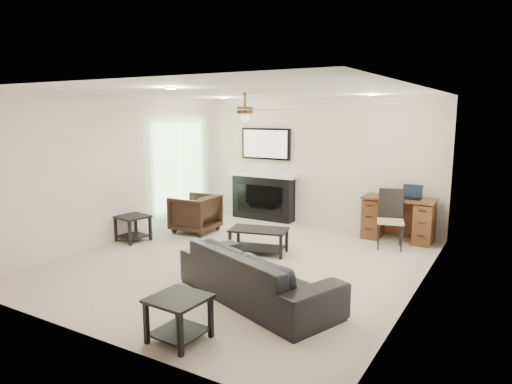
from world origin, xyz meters
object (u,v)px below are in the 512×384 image
(armchair, at_px, (195,213))
(desk, at_px, (398,219))
(fireplace_unit, at_px, (263,174))
(sofa, at_px, (257,274))
(coffee_table, at_px, (259,241))

(armchair, relative_size, desk, 0.63)
(fireplace_unit, bearing_deg, desk, -3.69)
(sofa, xyz_separation_m, coffee_table, (-0.90, 1.60, -0.12))
(sofa, distance_m, fireplace_unit, 4.25)
(coffee_table, xyz_separation_m, desk, (1.72, 1.90, 0.18))
(fireplace_unit, xyz_separation_m, desk, (2.84, -0.18, -0.57))
(coffee_table, bearing_deg, fireplace_unit, 103.81)
(armchair, bearing_deg, fireplace_unit, 156.18)
(coffee_table, relative_size, desk, 0.74)
(armchair, relative_size, fireplace_unit, 0.41)
(sofa, xyz_separation_m, fireplace_unit, (-2.01, 3.69, 0.64))
(armchair, bearing_deg, desk, 108.68)
(sofa, distance_m, coffee_table, 1.84)
(armchair, xyz_separation_m, desk, (3.42, 1.35, 0.03))
(sofa, xyz_separation_m, armchair, (-2.60, 2.15, 0.04))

